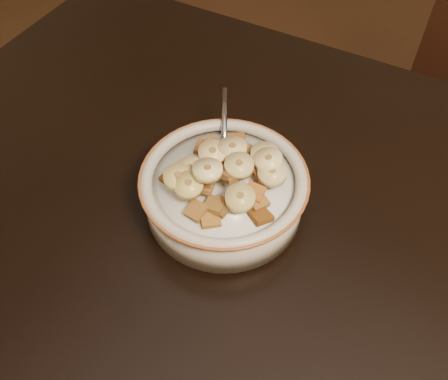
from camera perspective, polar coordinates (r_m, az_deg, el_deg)
The scene contains 39 objects.
cereal_bowl at distance 0.56m, azimuth -0.00°, elevation -0.56°, with size 0.18×0.18×0.04m, color beige.
milk at distance 0.54m, azimuth -0.00°, elevation 0.83°, with size 0.15×0.15×0.00m, color white.
spoon at distance 0.56m, azimuth 0.02°, elevation 3.35°, with size 0.03×0.04×0.01m, color #9498AF.
cereal_square_0 at distance 0.52m, azimuth 0.98°, elevation 1.80°, with size 0.02×0.02×0.01m, color brown.
cereal_square_1 at distance 0.51m, azimuth -1.06°, elevation -1.73°, with size 0.02×0.02×0.01m, color olive.
cereal_square_2 at distance 0.52m, azimuth 3.84°, elevation -1.24°, with size 0.02×0.02×0.01m, color #9B6521.
cereal_square_3 at distance 0.56m, azimuth 1.63°, elevation 4.82°, with size 0.02×0.02×0.01m, color olive.
cereal_square_4 at distance 0.52m, azimuth 3.47°, elevation -0.28°, with size 0.02×0.02×0.01m, color #9A5F1B.
cereal_square_5 at distance 0.52m, azimuth -2.72°, elevation 0.53°, with size 0.02×0.02×0.01m, color brown.
cereal_square_6 at distance 0.51m, azimuth -3.18°, elevation -2.37°, with size 0.02×0.02×0.01m, color brown.
cereal_square_7 at distance 0.54m, azimuth 5.47°, elevation 1.47°, with size 0.02×0.02×0.01m, color brown.
cereal_square_8 at distance 0.51m, azimuth -1.61°, elevation -3.30°, with size 0.02×0.02×0.01m, color #936222.
cereal_square_9 at distance 0.58m, azimuth 1.49°, elevation 5.59°, with size 0.02×0.02×0.01m, color brown.
cereal_square_10 at distance 0.54m, azimuth -6.01°, elevation 1.39°, with size 0.02×0.02×0.01m, color brown.
cereal_square_11 at distance 0.51m, azimuth -0.42°, elevation -1.86°, with size 0.02×0.02×0.01m, color brown.
cereal_square_12 at distance 0.56m, azimuth 2.51°, elevation 4.46°, with size 0.02×0.02×0.01m, color brown.
cereal_square_13 at distance 0.57m, azimuth -2.33°, elevation 4.86°, with size 0.02×0.02×0.01m, color brown.
cereal_square_14 at distance 0.52m, azimuth 0.13°, elevation 2.10°, with size 0.02×0.02×0.01m, color brown.
cereal_square_15 at distance 0.55m, azimuth -1.09°, elevation 4.25°, with size 0.02×0.02×0.01m, color brown.
cereal_square_16 at distance 0.53m, azimuth -0.93°, elevation 3.04°, with size 0.02×0.02×0.01m, color olive.
cereal_square_17 at distance 0.51m, azimuth 4.25°, elevation -2.99°, with size 0.02×0.02×0.01m, color brown.
cereal_square_18 at distance 0.57m, azimuth -1.37°, elevation 5.16°, with size 0.02×0.02×0.01m, color brown.
cereal_square_19 at distance 0.52m, azimuth -2.26°, elevation 0.56°, with size 0.02×0.02×0.01m, color olive.
cereal_square_20 at distance 0.54m, azimuth 4.39°, elevation 2.06°, with size 0.02×0.02×0.01m, color brown.
cereal_square_21 at distance 0.56m, azimuth 1.89°, elevation 4.29°, with size 0.02×0.02×0.01m, color brown.
cereal_square_22 at distance 0.53m, azimuth -2.60°, elevation 2.35°, with size 0.02×0.02×0.01m, color brown.
cereal_square_23 at distance 0.53m, azimuth -1.71°, elevation 2.67°, with size 0.02×0.02×0.01m, color brown.
cereal_square_24 at distance 0.54m, azimuth 1.67°, elevation 3.53°, with size 0.02×0.02×0.01m, color brown.
banana_slice_0 at distance 0.53m, azimuth -3.94°, elevation 2.28°, with size 0.03×0.03×0.01m, color #EBDD75.
banana_slice_1 at distance 0.51m, azimuth -4.07°, elevation 0.54°, with size 0.03×0.03×0.01m, color #CBC063.
banana_slice_2 at distance 0.51m, azimuth -1.89°, elevation 2.25°, with size 0.03×0.03×0.01m, color #FFEE9A.
banana_slice_3 at distance 0.52m, azimuth 1.73°, elevation 2.78°, with size 0.03×0.03×0.01m, color beige.
banana_slice_4 at distance 0.54m, azimuth 0.98°, elevation 4.78°, with size 0.03×0.03×0.01m, color #F3DA7B.
banana_slice_5 at distance 0.52m, azimuth -5.27°, elevation 1.43°, with size 0.03×0.03×0.01m, color #E6D370.
banana_slice_6 at distance 0.53m, azimuth -1.30°, elevation 4.24°, with size 0.03×0.03×0.01m, color #E8C985.
banana_slice_7 at distance 0.53m, azimuth 5.52°, elevation 1.92°, with size 0.03×0.03×0.01m, color beige.
banana_slice_8 at distance 0.54m, azimuth 5.07°, elevation 3.41°, with size 0.03×0.03×0.01m, color #FFD989.
banana_slice_9 at distance 0.50m, azimuth 1.86°, elevation -0.94°, with size 0.03×0.03×0.01m, color #ECD682.
banana_slice_10 at distance 0.55m, azimuth 4.65°, elevation 4.07°, with size 0.03×0.03×0.01m, color #CDC488.
Camera 1 is at (-0.08, -0.21, 1.21)m, focal length 40.00 mm.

